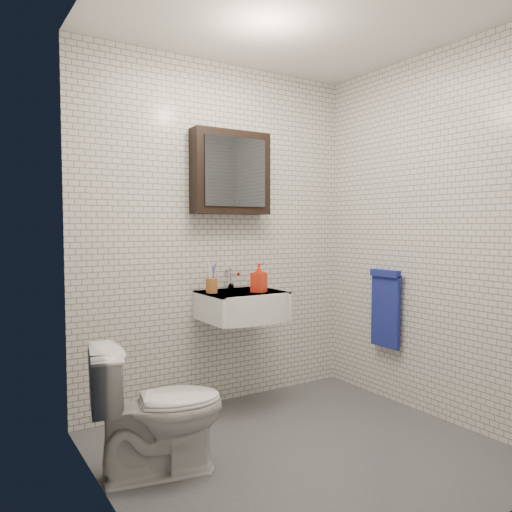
# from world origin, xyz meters

# --- Properties ---
(ground) EXTENTS (2.20, 2.00, 0.01)m
(ground) POSITION_xyz_m (0.00, 0.00, 0.01)
(ground) COLOR #45484C
(ground) RESTS_ON ground
(room_shell) EXTENTS (2.22, 2.02, 2.51)m
(room_shell) POSITION_xyz_m (0.00, 0.00, 1.47)
(room_shell) COLOR silver
(room_shell) RESTS_ON ground
(washbasin) EXTENTS (0.55, 0.50, 0.20)m
(washbasin) POSITION_xyz_m (0.05, 0.73, 0.76)
(washbasin) COLOR white
(washbasin) RESTS_ON room_shell
(faucet) EXTENTS (0.06, 0.20, 0.15)m
(faucet) POSITION_xyz_m (0.05, 0.93, 0.92)
(faucet) COLOR silver
(faucet) RESTS_ON washbasin
(mirror_cabinet) EXTENTS (0.60, 0.15, 0.60)m
(mirror_cabinet) POSITION_xyz_m (0.05, 0.93, 1.70)
(mirror_cabinet) COLOR black
(mirror_cabinet) RESTS_ON room_shell
(towel_rail) EXTENTS (0.09, 0.30, 0.58)m
(towel_rail) POSITION_xyz_m (1.04, 0.35, 0.72)
(towel_rail) COLOR silver
(towel_rail) RESTS_ON room_shell
(toothbrush_cup) EXTENTS (0.10, 0.10, 0.22)m
(toothbrush_cup) POSITION_xyz_m (-0.16, 0.82, 0.91)
(toothbrush_cup) COLOR #A05928
(toothbrush_cup) RESTS_ON washbasin
(soap_bottle) EXTENTS (0.13, 0.13, 0.20)m
(soap_bottle) POSITION_xyz_m (0.13, 0.68, 0.95)
(soap_bottle) COLOR orange
(soap_bottle) RESTS_ON washbasin
(toilet) EXTENTS (0.75, 0.53, 0.70)m
(toilet) POSITION_xyz_m (-0.80, 0.20, 0.35)
(toilet) COLOR white
(toilet) RESTS_ON ground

